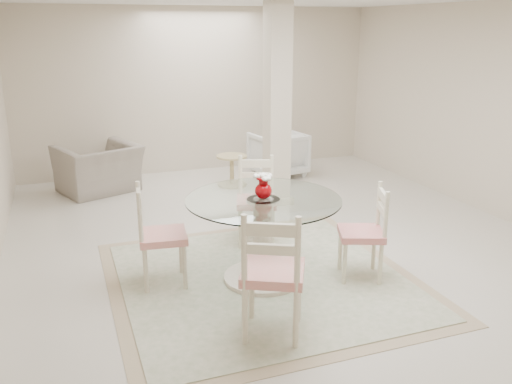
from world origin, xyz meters
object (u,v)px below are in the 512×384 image
object	(u,v)px
dining_table	(263,240)
armchair_white	(278,154)
dining_chair_east	(368,226)
dining_chair_west	(155,229)
dining_chair_south	(272,266)
side_table	(232,172)
red_vase	(263,186)
recliner_taupe	(99,169)
column	(277,107)
dining_chair_north	(256,194)

from	to	relation	value
dining_table	armchair_white	size ratio (longest dim) A/B	1.84
dining_chair_east	dining_chair_west	xyz separation A→B (m)	(-1.96, 0.56, 0.03)
dining_chair_south	side_table	xyz separation A→B (m)	(1.00, 4.20, -0.41)
red_vase	dining_chair_west	distance (m)	1.09
dining_chair_south	dining_chair_east	bearing A→B (deg)	-124.47
armchair_white	red_vase	bearing A→B (deg)	55.88
dining_table	recliner_taupe	distance (m)	3.83
dining_chair_east	recliner_taupe	size ratio (longest dim) A/B	0.95
armchair_white	recliner_taupe	bearing A→B (deg)	-10.83
column	recliner_taupe	bearing A→B (deg)	148.25
dining_table	dining_chair_east	distance (m)	1.02
dining_table	red_vase	xyz separation A→B (m)	(0.00, -0.00, 0.53)
dining_chair_east	dining_chair_north	size ratio (longest dim) A/B	0.95
dining_chair_west	side_table	xyz separation A→B (m)	(1.69, 2.95, -0.35)
dining_chair_north	dining_chair_south	xyz separation A→B (m)	(-0.58, -1.96, 0.06)
recliner_taupe	armchair_white	xyz separation A→B (m)	(2.86, -0.05, 0.01)
dining_chair_north	side_table	bearing A→B (deg)	98.53
dining_table	recliner_taupe	xyz separation A→B (m)	(-1.24, 3.62, -0.08)
dining_table	dining_chair_east	bearing A→B (deg)	-16.43
dining_table	armchair_white	xyz separation A→B (m)	(1.62, 3.57, -0.07)
dining_chair_north	side_table	distance (m)	2.30
dining_chair_west	red_vase	bearing A→B (deg)	-98.49
dining_table	red_vase	bearing A→B (deg)	-18.43
dining_chair_west	side_table	bearing A→B (deg)	-22.82
red_vase	armchair_white	distance (m)	3.96
armchair_white	column	bearing A→B (deg)	57.03
red_vase	column	bearing A→B (deg)	64.96
side_table	dining_chair_north	bearing A→B (deg)	-100.56
armchair_white	side_table	distance (m)	0.99
red_vase	dining_chair_east	size ratio (longest dim) A/B	0.24
dining_chair_south	armchair_white	distance (m)	4.94
dining_table	recliner_taupe	world-z (taller)	dining_table
red_vase	dining_chair_west	world-z (taller)	dining_chair_west
column	dining_chair_south	world-z (taller)	column
armchair_white	side_table	world-z (taller)	armchair_white
red_vase	dining_chair_east	world-z (taller)	red_vase
recliner_taupe	dining_chair_south	bearing A→B (deg)	80.05
column	dining_chair_north	xyz separation A→B (m)	(-0.75, -1.23, -0.78)
dining_chair_east	dining_chair_north	bearing A→B (deg)	-130.15
dining_chair_east	dining_chair_south	distance (m)	1.45
recliner_taupe	armchair_white	world-z (taller)	armchair_white
recliner_taupe	dining_chair_west	bearing A→B (deg)	72.90
dining_table	dining_chair_north	distance (m)	1.03
recliner_taupe	column	bearing A→B (deg)	126.70
dining_table	dining_chair_north	xyz separation A→B (m)	(0.29, 0.98, 0.14)
dining_chair_east	dining_chair_west	distance (m)	2.04
dining_chair_south	armchair_white	size ratio (longest dim) A/B	1.51
dining_chair_east	dining_chair_west	bearing A→B (deg)	-84.63
side_table	armchair_white	bearing A→B (deg)	21.00
dining_chair_south	dining_chair_west	bearing A→B (deg)	-34.43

